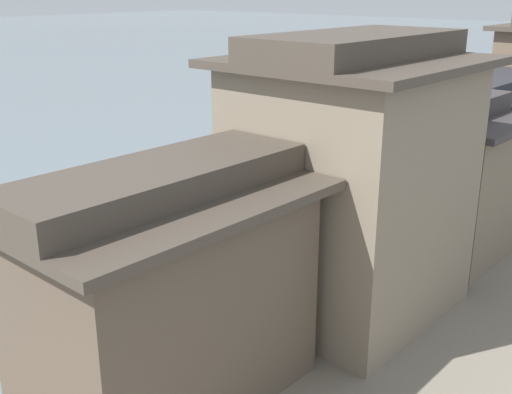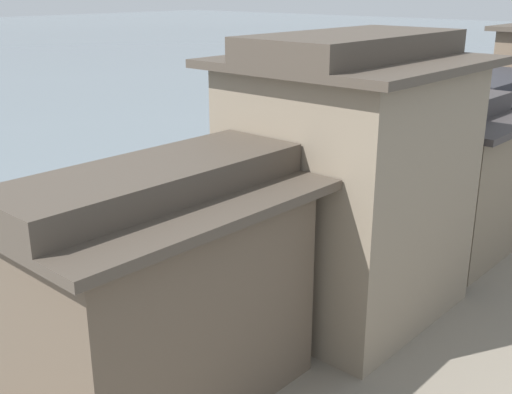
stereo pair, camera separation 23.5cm
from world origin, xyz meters
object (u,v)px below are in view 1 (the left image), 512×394
object	(u,v)px
house_waterfront_nearest	(164,288)
mooring_post_dock_mid	(238,277)
house_waterfront_tall	(435,176)
house_waterfront_narrow	(489,143)
boat_moored_nearest	(285,236)
boat_moored_far	(482,150)
mooring_post_dock_far	(382,209)
mooring_post_dock_near	(82,351)
boat_midriver_drifting	(284,184)
boat_midriver_upstream	(491,120)
house_waterfront_second	(350,180)
boat_moored_third	(187,168)

from	to	relation	value
house_waterfront_nearest	mooring_post_dock_mid	xyz separation A→B (m)	(-2.68, 5.47, -2.55)
house_waterfront_tall	house_waterfront_nearest	bearing A→B (deg)	-92.36
house_waterfront_narrow	mooring_post_dock_mid	xyz separation A→B (m)	(-2.65, -14.44, -2.56)
boat_moored_nearest	boat_moored_far	xyz separation A→B (m)	(0.11, 20.93, -0.10)
boat_moored_far	mooring_post_dock_far	size ratio (longest dim) A/B	6.21
house_waterfront_nearest	mooring_post_dock_mid	world-z (taller)	house_waterfront_nearest
house_waterfront_nearest	mooring_post_dock_near	world-z (taller)	house_waterfront_nearest
boat_moored_far	mooring_post_dock_far	bearing A→B (deg)	-82.09
mooring_post_dock_mid	boat_moored_nearest	bearing A→B (deg)	113.64
house_waterfront_nearest	mooring_post_dock_far	bearing A→B (deg)	100.09
boat_moored_nearest	mooring_post_dock_mid	world-z (taller)	mooring_post_dock_mid
mooring_post_dock_far	house_waterfront_narrow	bearing A→B (deg)	61.27
boat_midriver_drifting	boat_moored_far	bearing A→B (deg)	71.17
boat_midriver_upstream	mooring_post_dock_far	size ratio (longest dim) A/B	5.17
house_waterfront_narrow	mooring_post_dock_mid	distance (m)	14.90
house_waterfront_second	mooring_post_dock_far	distance (m)	9.55
mooring_post_dock_far	house_waterfront_tall	bearing A→B (deg)	-29.89
boat_moored_nearest	boat_midriver_drifting	bearing A→B (deg)	129.36
boat_moored_third	mooring_post_dock_mid	bearing A→B (deg)	-36.30
boat_moored_far	mooring_post_dock_mid	world-z (taller)	mooring_post_dock_mid
boat_midriver_drifting	boat_moored_third	bearing A→B (deg)	-165.57
house_waterfront_nearest	house_waterfront_tall	bearing A→B (deg)	87.64
boat_moored_nearest	boat_midriver_upstream	world-z (taller)	boat_moored_nearest
boat_midriver_drifting	house_waterfront_nearest	size ratio (longest dim) A/B	0.54
boat_midriver_upstream	house_waterfront_nearest	size ratio (longest dim) A/B	0.52
boat_moored_far	boat_midriver_drifting	xyz separation A→B (m)	(-5.07, -14.88, 0.03)
boat_moored_far	boat_moored_third	bearing A→B (deg)	-124.52
boat_moored_far	house_waterfront_tall	world-z (taller)	house_waterfront_tall
boat_midriver_upstream	house_waterfront_nearest	bearing A→B (deg)	-78.71
boat_moored_third	house_waterfront_tall	distance (m)	17.42
boat_moored_third	mooring_post_dock_far	world-z (taller)	mooring_post_dock_far
boat_midriver_upstream	mooring_post_dock_near	bearing A→B (deg)	-82.46
boat_moored_far	boat_midriver_upstream	xyz separation A→B (m)	(-3.27, 9.59, 0.11)
boat_moored_nearest	house_waterfront_narrow	xyz separation A→B (m)	(5.11, 8.82, 3.42)
house_waterfront_tall	mooring_post_dock_near	xyz separation A→B (m)	(-3.23, -14.05, -2.53)
house_waterfront_second	boat_midriver_upstream	bearing A→B (deg)	104.55
boat_moored_nearest	house_waterfront_narrow	bearing A→B (deg)	59.92
mooring_post_dock_mid	house_waterfront_nearest	bearing A→B (deg)	-63.86
boat_moored_third	house_waterfront_nearest	bearing A→B (deg)	-43.47
boat_midriver_drifting	boat_moored_nearest	bearing A→B (deg)	-50.64
boat_moored_nearest	mooring_post_dock_mid	size ratio (longest dim) A/B	6.30
boat_moored_nearest	boat_moored_far	size ratio (longest dim) A/B	1.18
house_waterfront_tall	mooring_post_dock_near	size ratio (longest dim) A/B	6.82
mooring_post_dock_mid	mooring_post_dock_far	distance (m)	9.61
boat_moored_nearest	mooring_post_dock_near	bearing A→B (deg)	-78.34
house_waterfront_second	mooring_post_dock_mid	xyz separation A→B (m)	(-3.36, -1.56, -3.85)
boat_moored_third	mooring_post_dock_near	distance (m)	21.35
mooring_post_dock_near	house_waterfront_second	bearing A→B (deg)	66.87
house_waterfront_narrow	boat_moored_nearest	bearing A→B (deg)	-120.08
boat_midriver_drifting	house_waterfront_narrow	xyz separation A→B (m)	(10.07, 2.77, 3.48)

